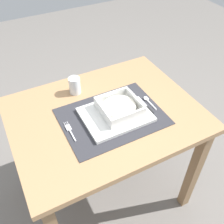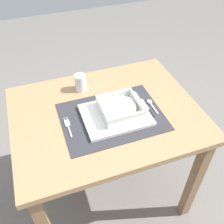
{
  "view_description": "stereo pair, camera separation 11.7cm",
  "coord_description": "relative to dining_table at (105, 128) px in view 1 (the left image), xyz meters",
  "views": [
    {
      "loc": [
        -0.38,
        -0.8,
        1.53
      ],
      "look_at": [
        0.02,
        -0.04,
        0.73
      ],
      "focal_mm": 41.22,
      "sensor_mm": 36.0,
      "label": 1
    },
    {
      "loc": [
        -0.27,
        -0.84,
        1.53
      ],
      "look_at": [
        0.02,
        -0.04,
        0.73
      ],
      "focal_mm": 41.22,
      "sensor_mm": 36.0,
      "label": 2
    }
  ],
  "objects": [
    {
      "name": "ground_plane",
      "position": [
        0.0,
        0.0,
        -0.59
      ],
      "size": [
        6.0,
        6.0,
        0.0
      ],
      "primitive_type": "plane",
      "color": "slate"
    },
    {
      "name": "butter_knife",
      "position": [
        0.19,
        -0.06,
        0.12
      ],
      "size": [
        0.01,
        0.14,
        0.01
      ],
      "rotation": [
        0.0,
        0.0,
        0.08
      ],
      "color": "black",
      "rests_on": "placemat"
    },
    {
      "name": "fork",
      "position": [
        -0.19,
        -0.03,
        0.12
      ],
      "size": [
        0.02,
        0.13,
        0.0
      ],
      "rotation": [
        0.0,
        0.0,
        -0.07
      ],
      "color": "silver",
      "rests_on": "placemat"
    },
    {
      "name": "serving_plate",
      "position": [
        0.03,
        -0.05,
        0.12
      ],
      "size": [
        0.3,
        0.24,
        0.02
      ],
      "primitive_type": "cube",
      "color": "white",
      "rests_on": "placemat"
    },
    {
      "name": "porridge_bowl",
      "position": [
        0.05,
        -0.04,
        0.15
      ],
      "size": [
        0.18,
        0.18,
        0.05
      ],
      "color": "white",
      "rests_on": "serving_plate"
    },
    {
      "name": "dining_table",
      "position": [
        0.0,
        0.0,
        0.0
      ],
      "size": [
        0.88,
        0.69,
        0.7
      ],
      "color": "#A37A51",
      "rests_on": "ground"
    },
    {
      "name": "placemat",
      "position": [
        0.02,
        -0.04,
        0.11
      ],
      "size": [
        0.46,
        0.35,
        0.0
      ],
      "primitive_type": "cube",
      "color": "#2D2D33",
      "rests_on": "dining_table"
    },
    {
      "name": "drinking_glass",
      "position": [
        -0.07,
        0.21,
        0.15
      ],
      "size": [
        0.06,
        0.06,
        0.09
      ],
      "color": "white",
      "rests_on": "dining_table"
    },
    {
      "name": "spoon",
      "position": [
        0.22,
        -0.02,
        0.12
      ],
      "size": [
        0.02,
        0.11,
        0.01
      ],
      "rotation": [
        0.0,
        0.0,
        0.02
      ],
      "color": "silver",
      "rests_on": "placemat"
    }
  ]
}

